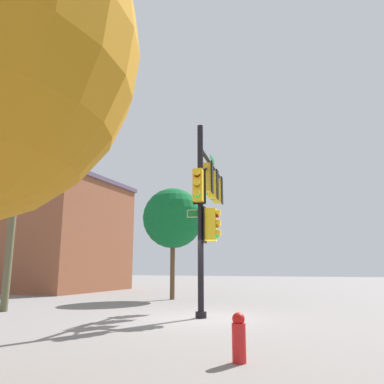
% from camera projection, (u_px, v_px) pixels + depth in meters
% --- Properties ---
extents(ground_plane, '(120.00, 120.00, 0.00)m').
position_uv_depth(ground_plane, '(201.00, 318.00, 12.06)').
color(ground_plane, gray).
extents(signal_pole_assembly, '(5.11, 1.58, 6.55)m').
position_uv_depth(signal_pole_assembly, '(208.00, 196.00, 14.03)').
color(signal_pole_assembly, black).
rests_on(signal_pole_assembly, ground_plane).
extents(utility_pole, '(1.57, 1.09, 7.10)m').
position_uv_depth(utility_pole, '(13.00, 213.00, 14.56)').
color(utility_pole, brown).
rests_on(utility_pole, ground_plane).
extents(fire_hydrant, '(0.33, 0.24, 0.83)m').
position_uv_depth(fire_hydrant, '(239.00, 338.00, 6.47)').
color(fire_hydrant, red).
rests_on(fire_hydrant, ground_plane).
extents(tree_near, '(3.19, 3.19, 5.78)m').
position_uv_depth(tree_near, '(173.00, 218.00, 19.95)').
color(tree_near, brown).
rests_on(tree_near, ground_plane).
extents(brick_building, '(8.66, 7.13, 7.83)m').
position_uv_depth(brick_building, '(63.00, 235.00, 26.99)').
color(brick_building, brown).
rests_on(brick_building, ground_plane).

